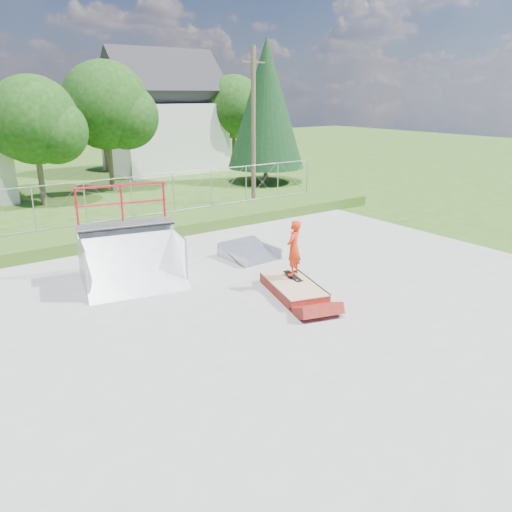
# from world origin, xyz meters

# --- Properties ---
(ground) EXTENTS (120.00, 120.00, 0.00)m
(ground) POSITION_xyz_m (0.00, 0.00, 0.00)
(ground) COLOR #2E5418
(ground) RESTS_ON ground
(concrete_pad) EXTENTS (20.00, 16.00, 0.04)m
(concrete_pad) POSITION_xyz_m (0.00, 0.00, 0.02)
(concrete_pad) COLOR gray
(concrete_pad) RESTS_ON ground
(grass_berm) EXTENTS (24.00, 3.00, 0.50)m
(grass_berm) POSITION_xyz_m (0.00, 9.50, 0.25)
(grass_berm) COLOR #2E5418
(grass_berm) RESTS_ON ground
(grind_box) EXTENTS (1.84, 2.74, 0.37)m
(grind_box) POSITION_xyz_m (0.93, 0.57, 0.19)
(grind_box) COLOR maroon
(grind_box) RESTS_ON concrete_pad
(quarter_pipe) EXTENTS (3.39, 3.03, 2.96)m
(quarter_pipe) POSITION_xyz_m (-2.62, 4.02, 1.48)
(quarter_pipe) COLOR #979A9E
(quarter_pipe) RESTS_ON concrete_pad
(flat_bank_ramp) EXTENTS (1.77, 1.87, 0.51)m
(flat_bank_ramp) POSITION_xyz_m (1.81, 4.09, 0.26)
(flat_bank_ramp) COLOR #979A9E
(flat_bank_ramp) RESTS_ON concrete_pad
(skateboard) EXTENTS (0.27, 0.81, 0.13)m
(skateboard) POSITION_xyz_m (1.19, 0.89, 0.42)
(skateboard) COLOR black
(skateboard) RESTS_ON grind_box
(skater) EXTENTS (0.73, 0.64, 1.67)m
(skater) POSITION_xyz_m (1.19, 0.89, 1.25)
(skater) COLOR red
(skater) RESTS_ON grind_box
(chain_link_fence) EXTENTS (20.00, 0.06, 1.80)m
(chain_link_fence) POSITION_xyz_m (0.00, 10.50, 1.40)
(chain_link_fence) COLOR #9EA2A6
(chain_link_fence) RESTS_ON grass_berm
(gable_house) EXTENTS (8.40, 6.08, 8.94)m
(gable_house) POSITION_xyz_m (9.00, 26.00, 3.84)
(gable_house) COLOR silver
(gable_house) RESTS_ON ground
(utility_pole) EXTENTS (0.24, 0.24, 8.00)m
(utility_pole) POSITION_xyz_m (7.50, 12.00, 4.00)
(utility_pole) COLOR brown
(utility_pole) RESTS_ON ground
(tree_left_near) EXTENTS (4.76, 4.48, 6.65)m
(tree_left_near) POSITION_xyz_m (-1.75, 17.83, 4.24)
(tree_left_near) COLOR brown
(tree_left_near) RESTS_ON ground
(tree_center) EXTENTS (5.44, 5.12, 7.60)m
(tree_center) POSITION_xyz_m (2.78, 19.81, 4.85)
(tree_center) COLOR brown
(tree_center) RESTS_ON ground
(tree_right_far) EXTENTS (5.10, 4.80, 7.12)m
(tree_right_far) POSITION_xyz_m (14.27, 23.82, 4.54)
(tree_right_far) COLOR brown
(tree_right_far) RESTS_ON ground
(tree_back_mid) EXTENTS (4.08, 3.84, 5.70)m
(tree_back_mid) POSITION_xyz_m (5.21, 27.86, 3.63)
(tree_back_mid) COLOR brown
(tree_back_mid) RESTS_ON ground
(conifer_tree) EXTENTS (5.04, 5.04, 9.10)m
(conifer_tree) POSITION_xyz_m (12.00, 17.00, 5.05)
(conifer_tree) COLOR brown
(conifer_tree) RESTS_ON ground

